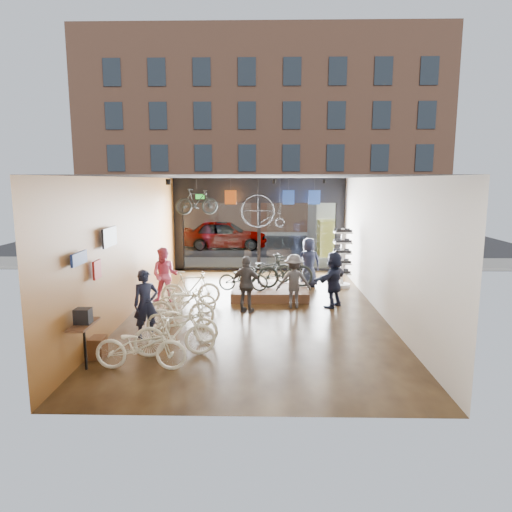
{
  "coord_description": "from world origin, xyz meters",
  "views": [
    {
      "loc": [
        0.27,
        -12.73,
        3.72
      ],
      "look_at": [
        -0.03,
        1.4,
        1.36
      ],
      "focal_mm": 32.0,
      "sensor_mm": 36.0,
      "label": 1
    }
  ],
  "objects_px": {
    "display_platform": "(270,292)",
    "customer_1": "(165,275)",
    "floor_bike_1": "(175,332)",
    "display_bike_mid": "(285,271)",
    "floor_bike_0": "(141,346)",
    "customer_0": "(146,304)",
    "display_bike_right": "(266,269)",
    "street_car": "(225,234)",
    "customer_5": "(334,279)",
    "customer_2": "(247,284)",
    "sunglasses_rack": "(342,258)",
    "floor_bike_5": "(191,288)",
    "display_bike_left": "(243,278)",
    "customer_4": "(309,263)",
    "floor_bike_4": "(187,300)",
    "floor_bike_3": "(181,307)",
    "box_truck": "(335,227)",
    "floor_bike_2": "(182,321)",
    "penny_farthing": "(265,212)",
    "hung_bike": "(197,202)",
    "customer_3": "(294,281)"
  },
  "relations": [
    {
      "from": "customer_3",
      "to": "customer_5",
      "type": "xyz_separation_m",
      "value": [
        1.18,
        0.13,
        0.04
      ]
    },
    {
      "from": "customer_0",
      "to": "customer_4",
      "type": "bearing_deg",
      "value": 21.8
    },
    {
      "from": "floor_bike_5",
      "to": "floor_bike_1",
      "type": "bearing_deg",
      "value": 176.53
    },
    {
      "from": "floor_bike_2",
      "to": "display_platform",
      "type": "distance_m",
      "value": 4.63
    },
    {
      "from": "floor_bike_4",
      "to": "display_platform",
      "type": "bearing_deg",
      "value": -59.75
    },
    {
      "from": "floor_bike_2",
      "to": "floor_bike_4",
      "type": "bearing_deg",
      "value": 20.19
    },
    {
      "from": "street_car",
      "to": "display_bike_mid",
      "type": "bearing_deg",
      "value": -164.56
    },
    {
      "from": "customer_1",
      "to": "customer_4",
      "type": "xyz_separation_m",
      "value": [
        4.57,
        2.16,
        0.02
      ]
    },
    {
      "from": "sunglasses_rack",
      "to": "display_bike_mid",
      "type": "bearing_deg",
      "value": -147.38
    },
    {
      "from": "sunglasses_rack",
      "to": "floor_bike_4",
      "type": "bearing_deg",
      "value": -146.63
    },
    {
      "from": "floor_bike_4",
      "to": "penny_farthing",
      "type": "distance_m",
      "value": 6.1
    },
    {
      "from": "hung_bike",
      "to": "customer_3",
      "type": "bearing_deg",
      "value": -157.19
    },
    {
      "from": "street_car",
      "to": "customer_5",
      "type": "distance_m",
      "value": 12.31
    },
    {
      "from": "floor_bike_5",
      "to": "customer_5",
      "type": "relative_size",
      "value": 1.06
    },
    {
      "from": "customer_0",
      "to": "display_bike_right",
      "type": "bearing_deg",
      "value": 28.77
    },
    {
      "from": "customer_1",
      "to": "customer_4",
      "type": "relative_size",
      "value": 0.98
    },
    {
      "from": "floor_bike_3",
      "to": "display_bike_mid",
      "type": "height_order",
      "value": "display_bike_mid"
    },
    {
      "from": "street_car",
      "to": "floor_bike_0",
      "type": "distance_m",
      "value": 16.19
    },
    {
      "from": "floor_bike_1",
      "to": "floor_bike_2",
      "type": "bearing_deg",
      "value": -8.52
    },
    {
      "from": "floor_bike_0",
      "to": "floor_bike_5",
      "type": "relative_size",
      "value": 1.04
    },
    {
      "from": "display_bike_left",
      "to": "hung_bike",
      "type": "xyz_separation_m",
      "value": [
        -1.87,
        3.06,
        2.22
      ]
    },
    {
      "from": "box_truck",
      "to": "customer_1",
      "type": "bearing_deg",
      "value": -123.24
    },
    {
      "from": "box_truck",
      "to": "customer_2",
      "type": "xyz_separation_m",
      "value": [
        -4.13,
        -11.19,
        -0.5
      ]
    },
    {
      "from": "display_bike_mid",
      "to": "customer_5",
      "type": "relative_size",
      "value": 1.11
    },
    {
      "from": "floor_bike_1",
      "to": "floor_bike_3",
      "type": "bearing_deg",
      "value": -3.62
    },
    {
      "from": "box_truck",
      "to": "floor_bike_5",
      "type": "xyz_separation_m",
      "value": [
        -5.84,
        -10.52,
        -0.79
      ]
    },
    {
      "from": "display_platform",
      "to": "display_bike_mid",
      "type": "xyz_separation_m",
      "value": [
        0.5,
        0.03,
        0.7
      ]
    },
    {
      "from": "floor_bike_0",
      "to": "penny_farthing",
      "type": "bearing_deg",
      "value": -13.86
    },
    {
      "from": "customer_2",
      "to": "penny_farthing",
      "type": "relative_size",
      "value": 1.01
    },
    {
      "from": "display_bike_left",
      "to": "customer_2",
      "type": "bearing_deg",
      "value": -168.39
    },
    {
      "from": "floor_bike_1",
      "to": "display_platform",
      "type": "xyz_separation_m",
      "value": [
        2.06,
        5.05,
        -0.37
      ]
    },
    {
      "from": "sunglasses_rack",
      "to": "floor_bike_2",
      "type": "bearing_deg",
      "value": -131.86
    },
    {
      "from": "display_platform",
      "to": "customer_1",
      "type": "xyz_separation_m",
      "value": [
        -3.2,
        -0.74,
        0.7
      ]
    },
    {
      "from": "floor_bike_1",
      "to": "sunglasses_rack",
      "type": "height_order",
      "value": "sunglasses_rack"
    },
    {
      "from": "floor_bike_0",
      "to": "customer_1",
      "type": "height_order",
      "value": "customer_1"
    },
    {
      "from": "display_platform",
      "to": "display_bike_right",
      "type": "xyz_separation_m",
      "value": [
        -0.13,
        0.62,
        0.64
      ]
    },
    {
      "from": "street_car",
      "to": "floor_bike_3",
      "type": "distance_m",
      "value": 13.52
    },
    {
      "from": "customer_0",
      "to": "floor_bike_5",
      "type": "bearing_deg",
      "value": 48.99
    },
    {
      "from": "floor_bike_3",
      "to": "penny_farthing",
      "type": "distance_m",
      "value": 7.0
    },
    {
      "from": "floor_bike_3",
      "to": "customer_2",
      "type": "xyz_separation_m",
      "value": [
        1.62,
        1.33,
        0.29
      ]
    },
    {
      "from": "customer_1",
      "to": "floor_bike_5",
      "type": "bearing_deg",
      "value": -19.96
    },
    {
      "from": "floor_bike_3",
      "to": "customer_5",
      "type": "bearing_deg",
      "value": -60.9
    },
    {
      "from": "customer_5",
      "to": "penny_farthing",
      "type": "bearing_deg",
      "value": -116.8
    },
    {
      "from": "floor_bike_2",
      "to": "display_bike_left",
      "type": "relative_size",
      "value": 1.17
    },
    {
      "from": "floor_bike_5",
      "to": "display_bike_left",
      "type": "distance_m",
      "value": 1.69
    },
    {
      "from": "floor_bike_5",
      "to": "display_bike_left",
      "type": "xyz_separation_m",
      "value": [
        1.54,
        0.66,
        0.18
      ]
    },
    {
      "from": "floor_bike_4",
      "to": "street_car",
      "type": "bearing_deg",
      "value": -10.52
    },
    {
      "from": "floor_bike_2",
      "to": "customer_5",
      "type": "xyz_separation_m",
      "value": [
        3.96,
        3.01,
        0.35
      ]
    },
    {
      "from": "floor_bike_0",
      "to": "customer_2",
      "type": "height_order",
      "value": "customer_2"
    },
    {
      "from": "display_bike_left",
      "to": "box_truck",
      "type": "bearing_deg",
      "value": -19.01
    }
  ]
}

